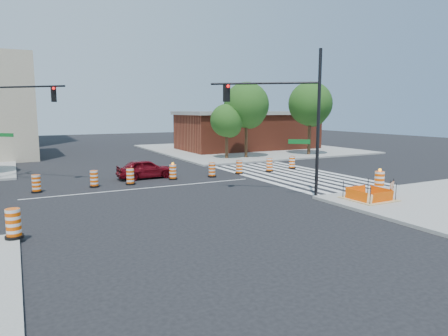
{
  "coord_description": "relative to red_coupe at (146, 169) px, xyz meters",
  "views": [
    {
      "loc": [
        -6.9,
        -23.31,
        4.67
      ],
      "look_at": [
        3.64,
        -3.19,
        1.4
      ],
      "focal_mm": 32.0,
      "sensor_mm": 36.0,
      "label": 1
    }
  ],
  "objects": [
    {
      "name": "tree_north_e",
      "position": [
        19.27,
        5.85,
        4.46
      ],
      "size": [
        4.49,
        4.49,
        7.64
      ],
      "color": "#382314",
      "rests_on": "ground"
    },
    {
      "name": "tree_north_d",
      "position": [
        12.14,
        6.69,
        4.31
      ],
      "size": [
        4.36,
        4.36,
        7.41
      ],
      "color": "#382314",
      "rests_on": "ground"
    },
    {
      "name": "pit_drum",
      "position": [
        10.15,
        -11.27,
        0.02
      ],
      "size": [
        0.67,
        0.67,
        1.31
      ],
      "color": "black",
      "rests_on": "ground"
    },
    {
      "name": "crosswalk_east",
      "position": [
        9.97,
        -3.49,
        -0.66
      ],
      "size": [
        6.75,
        13.5,
        0.01
      ],
      "color": "silver",
      "rests_on": "ground"
    },
    {
      "name": "barricade",
      "position": [
        9.48,
        -12.68,
        0.01
      ],
      "size": [
        0.73,
        0.42,
        0.96
      ],
      "rotation": [
        0.0,
        0.0,
        0.5
      ],
      "color": "#FA5505",
      "rests_on": "ground"
    },
    {
      "name": "median_drum_3",
      "position": [
        -3.74,
        -1.68,
        -0.19
      ],
      "size": [
        0.6,
        0.6,
        1.02
      ],
      "color": "black",
      "rests_on": "ground"
    },
    {
      "name": "median_drum_9",
      "position": [
        11.87,
        -0.97,
        -0.19
      ],
      "size": [
        0.6,
        0.6,
        1.02
      ],
      "color": "black",
      "rests_on": "ground"
    },
    {
      "name": "sidewalk_ne",
      "position": [
        17.02,
        14.51,
        -0.6
      ],
      "size": [
        22.0,
        22.0,
        0.15
      ],
      "primitive_type": "cube",
      "color": "gray",
      "rests_on": "ground"
    },
    {
      "name": "excavation_pit",
      "position": [
        8.02,
        -12.49,
        -0.45
      ],
      "size": [
        2.2,
        2.2,
        0.9
      ],
      "color": "tan",
      "rests_on": "ground"
    },
    {
      "name": "tree_north_c",
      "position": [
        10.05,
        6.83,
        2.9
      ],
      "size": [
        3.18,
        3.13,
        5.32
      ],
      "color": "#382314",
      "rests_on": "ground"
    },
    {
      "name": "median_drum_7",
      "position": [
        6.74,
        -1.32,
        -0.19
      ],
      "size": [
        0.6,
        0.6,
        1.02
      ],
      "color": "black",
      "rests_on": "ground"
    },
    {
      "name": "brick_storefront",
      "position": [
        17.02,
        14.51,
        1.65
      ],
      "size": [
        16.5,
        8.5,
        4.6
      ],
      "color": "maroon",
      "rests_on": "ground"
    },
    {
      "name": "median_drum_5",
      "position": [
        1.51,
        -1.34,
        -0.18
      ],
      "size": [
        0.6,
        0.6,
        1.18
      ],
      "color": "black",
      "rests_on": "ground"
    },
    {
      "name": "ground",
      "position": [
        -0.98,
        -3.49,
        -0.67
      ],
      "size": [
        120.0,
        120.0,
        0.0
      ],
      "primitive_type": "plane",
      "color": "black",
      "rests_on": "ground"
    },
    {
      "name": "signal_pole_se",
      "position": [
        5.02,
        -9.45,
        4.05
      ],
      "size": [
        4.65,
        3.7,
        7.69
      ],
      "rotation": [
        0.0,
        0.0,
        2.47
      ],
      "color": "black",
      "rests_on": "ground"
    },
    {
      "name": "sw_corner_drum",
      "position": [
        -8.14,
        -11.14,
        -0.02
      ],
      "size": [
        0.63,
        0.63,
        1.07
      ],
      "color": "black",
      "rests_on": "ground"
    },
    {
      "name": "median_drum_8",
      "position": [
        9.36,
        -1.45,
        -0.19
      ],
      "size": [
        0.6,
        0.6,
        1.02
      ],
      "color": "black",
      "rests_on": "ground"
    },
    {
      "name": "signal_pole_nw",
      "position": [
        -7.92,
        2.94,
        4.11
      ],
      "size": [
        4.25,
        4.27,
        7.78
      ],
      "rotation": [
        0.0,
        0.0,
        -0.79
      ],
      "color": "black",
      "rests_on": "ground"
    },
    {
      "name": "median_drum_2",
      "position": [
        -6.98,
        -1.83,
        -0.19
      ],
      "size": [
        0.6,
        0.6,
        1.02
      ],
      "color": "black",
      "rests_on": "ground"
    },
    {
      "name": "lane_centerline",
      "position": [
        -0.98,
        -3.49,
        -0.67
      ],
      "size": [
        14.0,
        0.12,
        0.01
      ],
      "primitive_type": "cube",
      "color": "silver",
      "rests_on": "ground"
    },
    {
      "name": "red_coupe",
      "position": [
        0.0,
        0.0,
        0.0
      ],
      "size": [
        3.98,
        1.7,
        1.34
      ],
      "primitive_type": "imported",
      "rotation": [
        0.0,
        0.0,
        1.6
      ],
      "color": "#630811",
      "rests_on": "ground"
    },
    {
      "name": "median_drum_6",
      "position": [
        4.34,
        -1.64,
        -0.19
      ],
      "size": [
        0.6,
        0.6,
        1.02
      ],
      "color": "black",
      "rests_on": "ground"
    },
    {
      "name": "median_drum_4",
      "position": [
        -1.56,
        -1.88,
        -0.19
      ],
      "size": [
        0.6,
        0.6,
        1.02
      ],
      "color": "black",
      "rests_on": "ground"
    }
  ]
}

